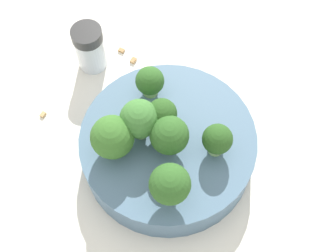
# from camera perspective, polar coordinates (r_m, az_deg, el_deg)

# --- Properties ---
(ground_plane) EXTENTS (3.00, 3.00, 0.00)m
(ground_plane) POSITION_cam_1_polar(r_m,az_deg,el_deg) (0.56, 0.00, -3.62)
(ground_plane) COLOR silver
(bowl) EXTENTS (0.20, 0.20, 0.05)m
(bowl) POSITION_cam_1_polar(r_m,az_deg,el_deg) (0.54, 0.00, -2.60)
(bowl) COLOR slate
(bowl) RESTS_ON ground_plane
(broccoli_floret_0) EXTENTS (0.04, 0.04, 0.05)m
(broccoli_floret_0) POSITION_cam_1_polar(r_m,az_deg,el_deg) (0.49, 0.16, -1.23)
(broccoli_floret_0) COLOR #84AD66
(broccoli_floret_0) RESTS_ON bowl
(broccoli_floret_1) EXTENTS (0.03, 0.03, 0.04)m
(broccoli_floret_1) POSITION_cam_1_polar(r_m,az_deg,el_deg) (0.53, -2.22, 5.41)
(broccoli_floret_1) COLOR #84AD66
(broccoli_floret_1) RESTS_ON bowl
(broccoli_floret_2) EXTENTS (0.03, 0.03, 0.04)m
(broccoli_floret_2) POSITION_cam_1_polar(r_m,az_deg,el_deg) (0.49, 6.02, -1.71)
(broccoli_floret_2) COLOR #8EB770
(broccoli_floret_2) RESTS_ON bowl
(broccoli_floret_3) EXTENTS (0.04, 0.04, 0.06)m
(broccoli_floret_3) POSITION_cam_1_polar(r_m,az_deg,el_deg) (0.49, -3.51, 0.81)
(broccoli_floret_3) COLOR #8EB770
(broccoli_floret_3) RESTS_ON bowl
(broccoli_floret_4) EXTENTS (0.04, 0.04, 0.06)m
(broccoli_floret_4) POSITION_cam_1_polar(r_m,az_deg,el_deg) (0.46, 0.23, -7.16)
(broccoli_floret_4) COLOR #8EB770
(broccoli_floret_4) RESTS_ON bowl
(broccoli_floret_5) EXTENTS (0.03, 0.03, 0.05)m
(broccoli_floret_5) POSITION_cam_1_polar(r_m,az_deg,el_deg) (0.50, -0.75, 1.29)
(broccoli_floret_5) COLOR #7A9E5B
(broccoli_floret_5) RESTS_ON bowl
(broccoli_floret_6) EXTENTS (0.05, 0.05, 0.05)m
(broccoli_floret_6) POSITION_cam_1_polar(r_m,az_deg,el_deg) (0.49, -6.77, -1.44)
(broccoli_floret_6) COLOR #7A9E5B
(broccoli_floret_6) RESTS_ON bowl
(pepper_shaker) EXTENTS (0.04, 0.04, 0.07)m
(pepper_shaker) POSITION_cam_1_polar(r_m,az_deg,el_deg) (0.61, -9.52, 9.38)
(pepper_shaker) COLOR silver
(pepper_shaker) RESTS_ON ground_plane
(almond_crumb_0) EXTENTS (0.01, 0.01, 0.01)m
(almond_crumb_0) POSITION_cam_1_polar(r_m,az_deg,el_deg) (0.64, -5.72, 9.25)
(almond_crumb_0) COLOR #AD7F4C
(almond_crumb_0) RESTS_ON ground_plane
(almond_crumb_1) EXTENTS (0.01, 0.01, 0.01)m
(almond_crumb_1) POSITION_cam_1_polar(r_m,az_deg,el_deg) (0.63, -4.26, 8.09)
(almond_crumb_1) COLOR #AD7F4C
(almond_crumb_1) RESTS_ON ground_plane
(almond_crumb_3) EXTENTS (0.01, 0.01, 0.01)m
(almond_crumb_3) POSITION_cam_1_polar(r_m,az_deg,el_deg) (0.60, -15.04, 1.43)
(almond_crumb_3) COLOR tan
(almond_crumb_3) RESTS_ON ground_plane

